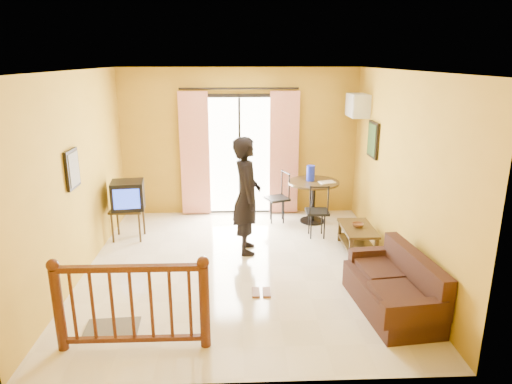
{
  "coord_description": "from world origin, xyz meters",
  "views": [
    {
      "loc": [
        -0.03,
        -6.14,
        2.96
      ],
      "look_at": [
        0.22,
        0.2,
        1.09
      ],
      "focal_mm": 32.0,
      "sensor_mm": 36.0,
      "label": 1
    }
  ],
  "objects_px": {
    "coffee_table": "(357,235)",
    "standing_person": "(247,196)",
    "television": "(128,195)",
    "sofa": "(395,289)",
    "dining_table": "(313,190)"
  },
  "relations": [
    {
      "from": "coffee_table",
      "to": "standing_person",
      "type": "relative_size",
      "value": 0.48
    },
    {
      "from": "television",
      "to": "sofa",
      "type": "relative_size",
      "value": 0.36
    },
    {
      "from": "sofa",
      "to": "standing_person",
      "type": "height_order",
      "value": "standing_person"
    },
    {
      "from": "standing_person",
      "to": "dining_table",
      "type": "bearing_deg",
      "value": -46.88
    },
    {
      "from": "television",
      "to": "sofa",
      "type": "height_order",
      "value": "television"
    },
    {
      "from": "sofa",
      "to": "standing_person",
      "type": "relative_size",
      "value": 0.88
    },
    {
      "from": "coffee_table",
      "to": "television",
      "type": "bearing_deg",
      "value": 170.19
    },
    {
      "from": "sofa",
      "to": "dining_table",
      "type": "bearing_deg",
      "value": 92.39
    },
    {
      "from": "television",
      "to": "standing_person",
      "type": "bearing_deg",
      "value": -24.81
    },
    {
      "from": "dining_table",
      "to": "coffee_table",
      "type": "distance_m",
      "value": 1.48
    },
    {
      "from": "standing_person",
      "to": "sofa",
      "type": "bearing_deg",
      "value": -139.41
    },
    {
      "from": "television",
      "to": "coffee_table",
      "type": "xyz_separation_m",
      "value": [
        3.72,
        -0.64,
        -0.51
      ]
    },
    {
      "from": "television",
      "to": "coffee_table",
      "type": "relative_size",
      "value": 0.66
    },
    {
      "from": "television",
      "to": "coffee_table",
      "type": "distance_m",
      "value": 3.81
    },
    {
      "from": "coffee_table",
      "to": "standing_person",
      "type": "xyz_separation_m",
      "value": [
        -1.76,
        0.04,
        0.66
      ]
    }
  ]
}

